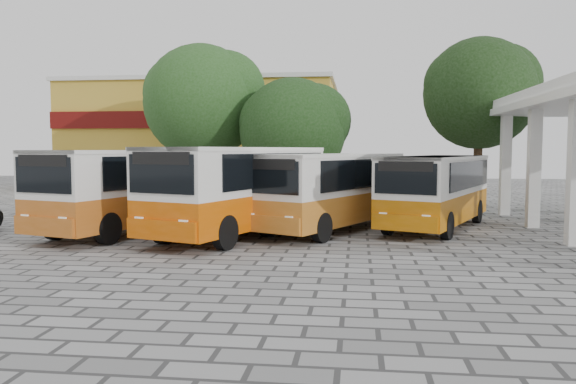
# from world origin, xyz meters

# --- Properties ---
(ground) EXTENTS (90.00, 90.00, 0.00)m
(ground) POSITION_xyz_m (0.00, 0.00, 0.00)
(ground) COLOR slate
(ground) RESTS_ON ground
(shophouse_block) EXTENTS (20.40, 10.40, 8.30)m
(shophouse_block) POSITION_xyz_m (-11.00, 25.99, 4.16)
(shophouse_block) COLOR gold
(shophouse_block) RESTS_ON ground
(bus_far_left) EXTENTS (5.02, 9.10, 3.09)m
(bus_far_left) POSITION_xyz_m (-7.49, 3.13, 1.79)
(bus_far_left) COLOR #AD5515
(bus_far_left) RESTS_ON ground
(bus_centre_left) EXTENTS (5.54, 9.43, 3.19)m
(bus_centre_left) POSITION_xyz_m (-3.30, 2.72, 1.84)
(bus_centre_left) COLOR #C14B00
(bus_centre_left) RESTS_ON ground
(bus_centre_right) EXTENTS (5.85, 8.77, 2.94)m
(bus_centre_right) POSITION_xyz_m (-0.09, 4.25, 1.70)
(bus_centre_right) COLOR #B3681D
(bus_centre_right) RESTS_ON ground
(bus_far_right) EXTENTS (5.25, 8.47, 2.85)m
(bus_far_right) POSITION_xyz_m (3.97, 5.32, 1.65)
(bus_far_right) COLOR #B15D00
(bus_far_right) RESTS_ON ground
(tree_left) EXTENTS (7.26, 6.92, 9.38)m
(tree_left) POSITION_xyz_m (-8.34, 15.88, 6.15)
(tree_left) COLOR #422D15
(tree_left) RESTS_ON ground
(tree_middle) EXTENTS (6.22, 5.93, 7.11)m
(tree_middle) POSITION_xyz_m (-2.67, 14.17, 4.34)
(tree_middle) COLOR #412E11
(tree_middle) RESTS_ON ground
(tree_right) EXTENTS (6.06, 5.77, 8.90)m
(tree_right) POSITION_xyz_m (7.21, 13.26, 6.20)
(tree_right) COLOR #47311E
(tree_right) RESTS_ON ground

